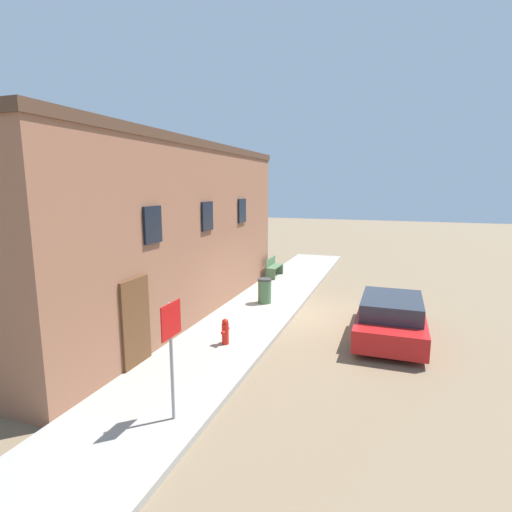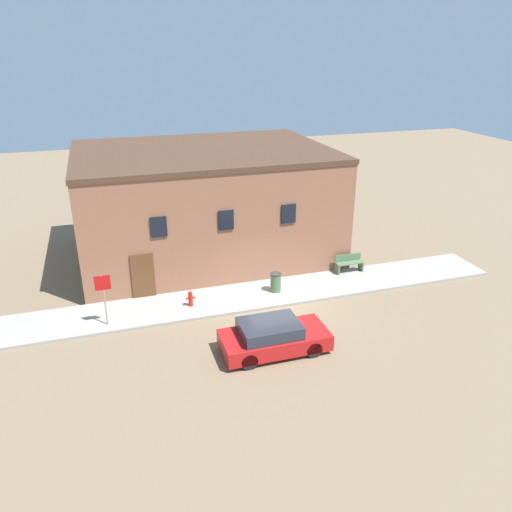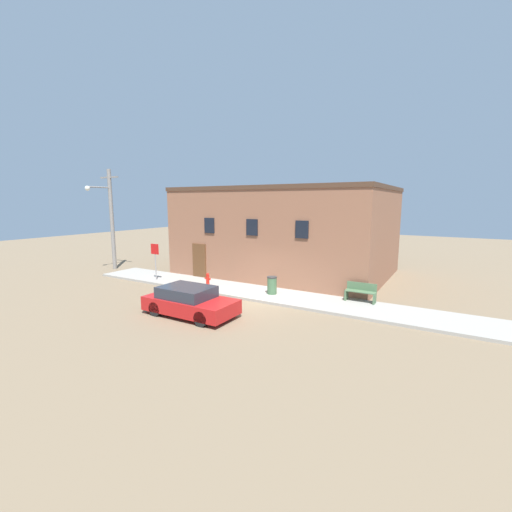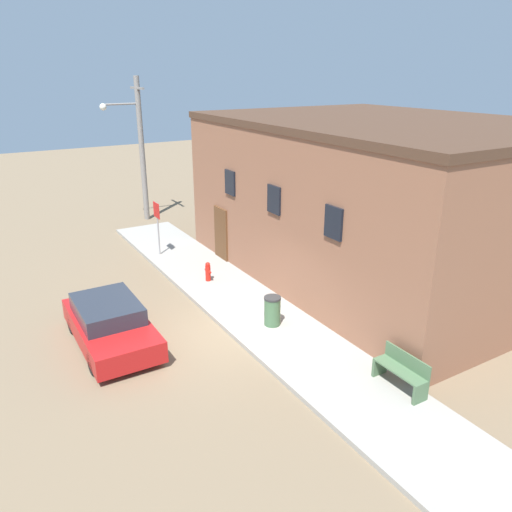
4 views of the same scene
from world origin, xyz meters
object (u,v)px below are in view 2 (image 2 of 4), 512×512
(bench, at_px, (349,263))
(stop_sign, at_px, (104,291))
(trash_bin, at_px, (276,282))
(fire_hydrant, at_px, (191,298))
(parked_car, at_px, (273,337))

(bench, bearing_deg, stop_sign, -171.87)
(bench, height_order, trash_bin, trash_bin)
(trash_bin, bearing_deg, stop_sign, -174.46)
(fire_hydrant, relative_size, stop_sign, 0.32)
(stop_sign, xyz_separation_m, bench, (11.61, 1.66, -1.07))
(fire_hydrant, xyz_separation_m, bench, (8.12, 1.13, 0.08))
(fire_hydrant, bearing_deg, stop_sign, -171.45)
(parked_car, bearing_deg, stop_sign, 148.19)
(bench, relative_size, parked_car, 0.35)
(bench, xyz_separation_m, trash_bin, (-4.18, -0.94, 0.02))
(stop_sign, bearing_deg, parked_car, -31.81)
(bench, distance_m, trash_bin, 4.28)
(parked_car, bearing_deg, fire_hydrant, 119.31)
(trash_bin, xyz_separation_m, parked_car, (-1.63, -4.31, 0.01))
(fire_hydrant, distance_m, stop_sign, 3.70)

